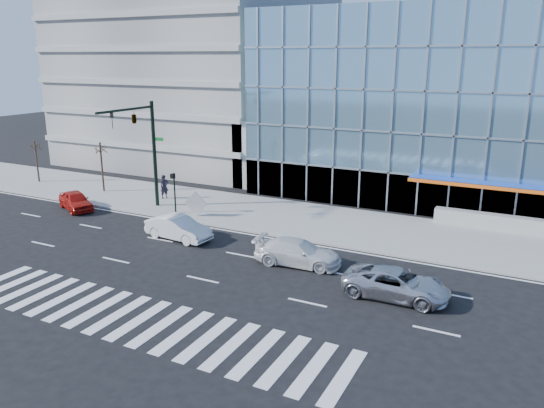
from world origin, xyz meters
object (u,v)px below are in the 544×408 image
(street_tree_near, at_px, (100,149))
(white_suv, at_px, (298,252))
(red_sedan, at_px, (76,201))
(tilted_panel, at_px, (196,204))
(silver_suv, at_px, (396,284))
(traffic_signal, at_px, (140,130))
(pedestrian, at_px, (164,187))
(white_sedan, at_px, (178,228))
(ped_signal_post, at_px, (174,187))
(street_tree_far, at_px, (35,146))

(street_tree_near, bearing_deg, white_suv, -18.69)
(red_sedan, bearing_deg, tilted_panel, -50.05)
(silver_suv, bearing_deg, white_suv, 73.15)
(street_tree_near, relative_size, tilted_panel, 3.25)
(traffic_signal, bearing_deg, silver_suv, -16.44)
(traffic_signal, relative_size, pedestrian, 4.11)
(white_sedan, bearing_deg, white_suv, -87.78)
(ped_signal_post, height_order, silver_suv, ped_signal_post)
(ped_signal_post, height_order, pedestrian, ped_signal_post)
(traffic_signal, height_order, ped_signal_post, traffic_signal)
(street_tree_near, height_order, white_suv, street_tree_near)
(traffic_signal, bearing_deg, white_suv, -16.68)
(street_tree_near, height_order, white_sedan, street_tree_near)
(street_tree_far, xyz_separation_m, white_sedan, (21.01, -6.85, -2.70))
(red_sedan, bearing_deg, white_sedan, -74.20)
(traffic_signal, distance_m, pedestrian, 6.12)
(traffic_signal, height_order, red_sedan, traffic_signal)
(white_sedan, height_order, pedestrian, pedestrian)
(street_tree_near, height_order, pedestrian, street_tree_near)
(pedestrian, distance_m, tilted_panel, 5.94)
(ped_signal_post, bearing_deg, street_tree_far, 171.69)
(pedestrian, bearing_deg, traffic_signal, -143.52)
(ped_signal_post, xyz_separation_m, red_sedan, (-7.62, -2.32, -1.43))
(traffic_signal, distance_m, street_tree_far, 15.53)
(white_sedan, relative_size, pedestrian, 2.33)
(white_suv, distance_m, tilted_panel, 11.32)
(tilted_panel, bearing_deg, red_sedan, -171.96)
(street_tree_far, xyz_separation_m, red_sedan, (9.88, -4.87, -2.74))
(white_sedan, bearing_deg, street_tree_near, 67.47)
(street_tree_near, bearing_deg, red_sedan, -68.88)
(red_sedan, relative_size, tilted_panel, 3.19)
(ped_signal_post, distance_m, tilted_panel, 2.14)
(street_tree_far, relative_size, white_sedan, 0.85)
(traffic_signal, height_order, pedestrian, traffic_signal)
(traffic_signal, xyz_separation_m, street_tree_far, (-15.00, 2.93, -2.72))
(tilted_panel, bearing_deg, white_sedan, -75.15)
(traffic_signal, distance_m, ped_signal_post, 4.75)
(street_tree_far, distance_m, pedestrian, 14.39)
(street_tree_near, height_order, tilted_panel, street_tree_near)
(silver_suv, xyz_separation_m, red_sedan, (-25.71, 4.13, -0.01))
(silver_suv, bearing_deg, ped_signal_post, 69.39)
(silver_suv, xyz_separation_m, white_sedan, (-14.58, 2.16, 0.03))
(street_tree_far, bearing_deg, silver_suv, -14.20)
(street_tree_far, distance_m, white_suv, 30.61)
(ped_signal_post, relative_size, silver_suv, 0.58)
(street_tree_far, bearing_deg, red_sedan, -26.25)
(silver_suv, height_order, tilted_panel, tilted_panel)
(traffic_signal, relative_size, white_suv, 1.62)
(red_sedan, height_order, pedestrian, pedestrian)
(ped_signal_post, height_order, white_sedan, ped_signal_post)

